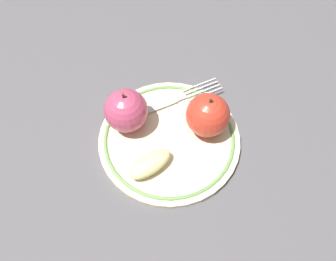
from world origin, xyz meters
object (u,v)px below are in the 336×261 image
Objects in this scene: plate at (168,139)px; fork at (168,102)px; apple_slice_front at (150,164)px; apple_second_whole at (126,111)px; apple_red_whole at (208,115)px.

plate is 0.07m from fork.
apple_slice_front is at bearing -128.01° from fork.
apple_second_whole reaches higher than fork.
apple_red_whole is 0.13m from apple_second_whole.
apple_second_whole is at bearing -101.39° from apple_slice_front.
fork is (-0.06, 0.05, -0.03)m from apple_red_whole.
apple_red_whole is at bearing -4.91° from apple_second_whole.
plate is 2.94× the size of apple_red_whole.
apple_red_whole reaches higher than fork.
plate is 0.08m from apple_red_whole.
apple_red_whole is 0.44× the size of fork.
apple_slice_front is at bearing -65.54° from apple_second_whole.
fork is at bearing 88.26° from plate.
apple_second_whole reaches higher than plate.
apple_slice_front is at bearing -117.52° from plate.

